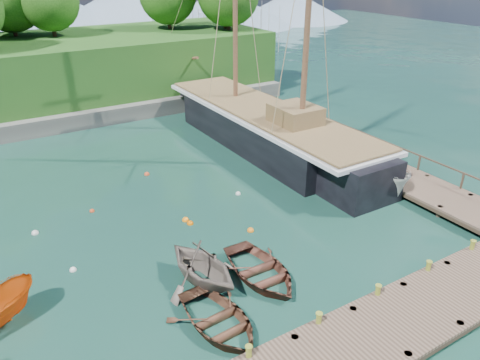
% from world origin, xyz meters
% --- Properties ---
extents(ground, '(160.00, 160.00, 0.00)m').
position_xyz_m(ground, '(0.00, 0.00, 0.00)').
color(ground, '#16362C').
rests_on(ground, ground).
extents(dock_near, '(20.00, 3.20, 1.10)m').
position_xyz_m(dock_near, '(2.00, -6.50, 0.43)').
color(dock_near, '#49372B').
rests_on(dock_near, ground).
extents(dock_east, '(3.20, 24.00, 1.10)m').
position_xyz_m(dock_east, '(11.50, 7.00, 0.43)').
color(dock_east, '#49372B').
rests_on(dock_east, ground).
extents(bollard_1, '(0.26, 0.26, 0.45)m').
position_xyz_m(bollard_1, '(-1.00, -5.10, 0.00)').
color(bollard_1, olive).
rests_on(bollard_1, ground).
extents(bollard_2, '(0.26, 0.26, 0.45)m').
position_xyz_m(bollard_2, '(2.00, -5.10, 0.00)').
color(bollard_2, olive).
rests_on(bollard_2, ground).
extents(bollard_3, '(0.26, 0.26, 0.45)m').
position_xyz_m(bollard_3, '(5.00, -5.10, 0.00)').
color(bollard_3, olive).
rests_on(bollard_3, ground).
extents(bollard_4, '(0.26, 0.26, 0.45)m').
position_xyz_m(bollard_4, '(8.00, -5.10, 0.00)').
color(bollard_4, olive).
rests_on(bollard_4, ground).
extents(rowboat_0, '(3.32, 4.43, 0.87)m').
position_xyz_m(rowboat_0, '(-3.89, -2.85, 0.00)').
color(rowboat_0, '#503020').
rests_on(rowboat_0, ground).
extents(rowboat_1, '(4.15, 4.58, 2.11)m').
position_xyz_m(rowboat_1, '(-3.19, -0.18, 0.00)').
color(rowboat_1, '#73675D').
rests_on(rowboat_1, ground).
extents(rowboat_2, '(3.21, 4.46, 0.92)m').
position_xyz_m(rowboat_2, '(-0.89, -1.15, 0.00)').
color(rowboat_2, brown).
rests_on(rowboat_2, ground).
extents(cabin_boat_white, '(3.13, 5.48, 1.99)m').
position_xyz_m(cabin_boat_white, '(10.00, 2.40, 0.00)').
color(cabin_boat_white, silver).
rests_on(cabin_boat_white, ground).
extents(schooner, '(5.32, 28.57, 21.16)m').
position_xyz_m(schooner, '(8.08, 11.60, 1.17)').
color(schooner, black).
rests_on(schooner, ground).
extents(mooring_buoy_0, '(0.31, 0.31, 0.31)m').
position_xyz_m(mooring_buoy_0, '(-7.68, 3.61, 0.00)').
color(mooring_buoy_0, white).
rests_on(mooring_buoy_0, ground).
extents(mooring_buoy_1, '(0.36, 0.36, 0.36)m').
position_xyz_m(mooring_buoy_1, '(-1.55, 4.92, 0.00)').
color(mooring_buoy_1, orange).
rests_on(mooring_buoy_1, ground).
extents(mooring_buoy_2, '(0.34, 0.34, 0.34)m').
position_xyz_m(mooring_buoy_2, '(-1.49, 4.48, 0.00)').
color(mooring_buoy_2, '#E66300').
rests_on(mooring_buoy_2, ground).
extents(mooring_buoy_3, '(0.30, 0.30, 0.30)m').
position_xyz_m(mooring_buoy_3, '(2.39, 6.04, 0.00)').
color(mooring_buoy_3, silver).
rests_on(mooring_buoy_3, ground).
extents(mooring_buoy_4, '(0.27, 0.27, 0.27)m').
position_xyz_m(mooring_buoy_4, '(-5.47, 8.48, 0.00)').
color(mooring_buoy_4, '#D3451D').
rests_on(mooring_buoy_4, ground).
extents(mooring_buoy_5, '(0.34, 0.34, 0.34)m').
position_xyz_m(mooring_buoy_5, '(-1.16, 11.39, 0.00)').
color(mooring_buoy_5, '#D3441D').
rests_on(mooring_buoy_5, ground).
extents(mooring_buoy_6, '(0.35, 0.35, 0.35)m').
position_xyz_m(mooring_buoy_6, '(-8.54, 7.72, 0.00)').
color(mooring_buoy_6, silver).
rests_on(mooring_buoy_6, ground).
extents(mooring_buoy_7, '(0.35, 0.35, 0.35)m').
position_xyz_m(mooring_buoy_7, '(0.81, 2.25, 0.00)').
color(mooring_buoy_7, orange).
rests_on(mooring_buoy_7, ground).
extents(distant_ridge, '(117.00, 40.00, 10.00)m').
position_xyz_m(distant_ridge, '(4.30, 70.00, 4.35)').
color(distant_ridge, '#728CA5').
rests_on(distant_ridge, ground).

